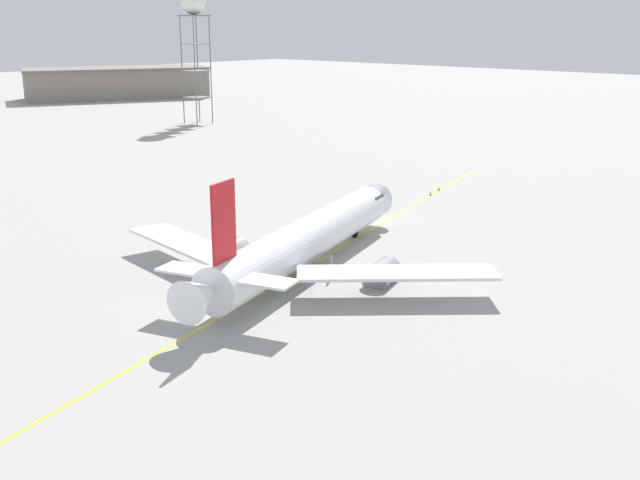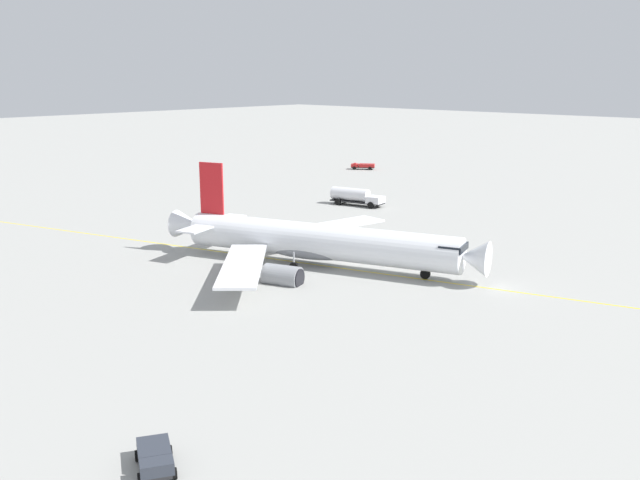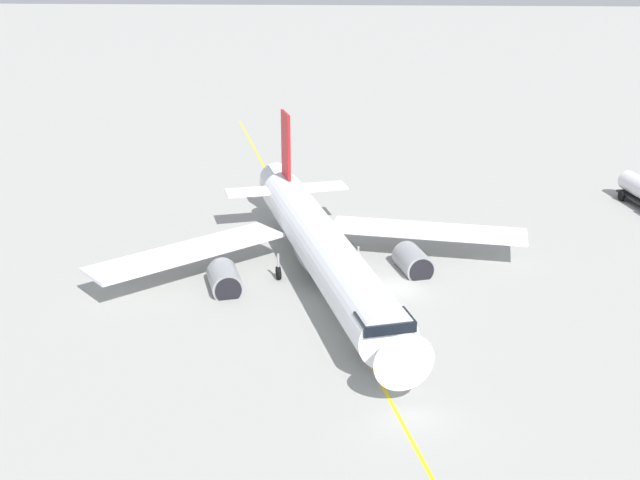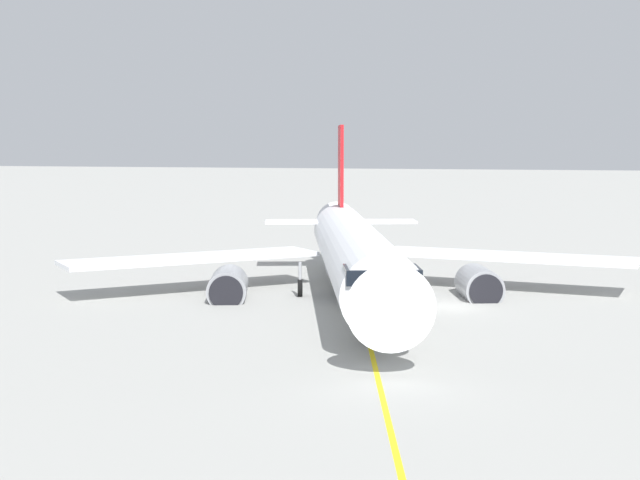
% 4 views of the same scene
% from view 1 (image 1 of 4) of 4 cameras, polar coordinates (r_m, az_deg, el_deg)
% --- Properties ---
extents(ground_plane, '(600.00, 600.00, 0.00)m').
position_cam_1_polar(ground_plane, '(79.23, -3.87, -1.14)').
color(ground_plane, '#9E9E99').
extents(airliner_main, '(36.24, 38.30, 11.61)m').
position_cam_1_polar(airliner_main, '(73.52, -1.24, -0.26)').
color(airliner_main, white).
rests_on(airliner_main, ground_plane).
extents(radar_tower, '(5.49, 5.49, 29.57)m').
position_cam_1_polar(radar_tower, '(183.85, -9.15, 16.26)').
color(radar_tower, slate).
rests_on(radar_tower, ground_plane).
extents(terminal_shed, '(41.80, 57.59, 9.23)m').
position_cam_1_polar(terminal_shed, '(251.00, -14.56, 11.00)').
color(terminal_shed, gray).
rests_on(terminal_shed, ground_plane).
extents(taxiway_centreline, '(31.65, 117.06, 0.01)m').
position_cam_1_polar(taxiway_centreline, '(72.12, -2.47, -2.83)').
color(taxiway_centreline, yellow).
rests_on(taxiway_centreline, ground_plane).
extents(safety_cone_near, '(0.36, 0.36, 0.55)m').
position_cam_1_polar(safety_cone_near, '(107.46, 8.04, 3.37)').
color(safety_cone_near, orange).
rests_on(safety_cone_near, ground_plane).
extents(safety_cone_mid, '(0.36, 0.36, 0.55)m').
position_cam_1_polar(safety_cone_mid, '(110.74, 8.63, 3.71)').
color(safety_cone_mid, orange).
rests_on(safety_cone_mid, ground_plane).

